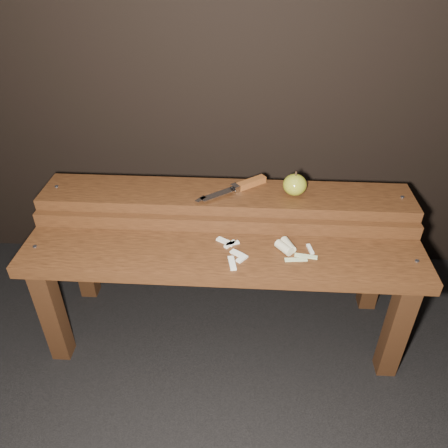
# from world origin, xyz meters

# --- Properties ---
(ground) EXTENTS (60.00, 60.00, 0.00)m
(ground) POSITION_xyz_m (0.00, 0.00, 0.00)
(ground) COLOR black
(bench_front_tier) EXTENTS (1.20, 0.20, 0.42)m
(bench_front_tier) POSITION_xyz_m (0.00, -0.06, 0.35)
(bench_front_tier) COLOR #311A0C
(bench_front_tier) RESTS_ON ground
(bench_rear_tier) EXTENTS (1.20, 0.21, 0.50)m
(bench_rear_tier) POSITION_xyz_m (0.00, 0.17, 0.41)
(bench_rear_tier) COLOR #311A0C
(bench_rear_tier) RESTS_ON ground
(apple) EXTENTS (0.08, 0.08, 0.08)m
(apple) POSITION_xyz_m (0.22, 0.17, 0.53)
(apple) COLOR olive
(apple) RESTS_ON bench_rear_tier
(knife) EXTENTS (0.22, 0.18, 0.02)m
(knife) POSITION_xyz_m (0.05, 0.19, 0.51)
(knife) COLOR brown
(knife) RESTS_ON bench_rear_tier
(apple_scraps) EXTENTS (0.30, 0.15, 0.03)m
(apple_scraps) POSITION_xyz_m (0.15, -0.03, 0.43)
(apple_scraps) COLOR beige
(apple_scraps) RESTS_ON bench_front_tier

